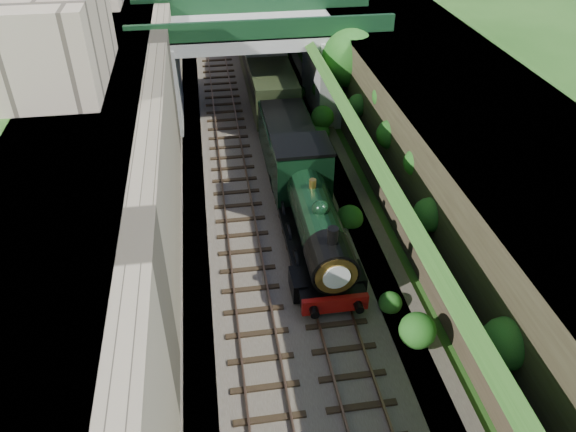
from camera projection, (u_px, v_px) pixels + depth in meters
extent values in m
plane|color=#1E4714|center=(324.00, 401.00, 19.80)|extent=(160.00, 160.00, 0.00)
cube|color=#473F38|center=(260.00, 139.00, 35.89)|extent=(10.00, 90.00, 0.20)
cube|color=#756B56|center=(166.00, 94.00, 33.24)|extent=(1.00, 90.00, 7.00)
cube|color=#262628|center=(105.00, 98.00, 32.80)|extent=(6.00, 90.00, 7.00)
cube|color=#262628|center=(408.00, 85.00, 35.33)|extent=(8.00, 90.00, 6.25)
cube|color=#1E4714|center=(338.00, 96.00, 35.01)|extent=(4.02, 90.00, 6.36)
sphere|color=#194C14|center=(507.00, 343.00, 17.37)|extent=(1.67, 1.67, 1.67)
sphere|color=#194C14|center=(417.00, 331.00, 21.03)|extent=(1.41, 1.41, 1.41)
sphere|color=#194C14|center=(430.00, 215.00, 22.85)|extent=(1.45, 1.45, 1.45)
sphere|color=#194C14|center=(418.00, 162.00, 24.89)|extent=(1.34, 1.34, 1.34)
sphere|color=#194C14|center=(391.00, 134.00, 27.73)|extent=(1.49, 1.49, 1.49)
sphere|color=#194C14|center=(389.00, 96.00, 29.29)|extent=(1.76, 1.76, 1.76)
sphere|color=#194C14|center=(358.00, 105.00, 31.94)|extent=(1.28, 1.28, 1.28)
sphere|color=#194C14|center=(322.00, 117.00, 35.66)|extent=(1.48, 1.48, 1.48)
sphere|color=#194C14|center=(322.00, 89.00, 37.44)|extent=(1.32, 1.32, 1.32)
sphere|color=#194C14|center=(314.00, 69.00, 39.94)|extent=(1.22, 1.22, 1.22)
sphere|color=#194C14|center=(326.00, 26.00, 41.01)|extent=(2.20, 2.20, 2.20)
sphere|color=#194C14|center=(321.00, 7.00, 43.44)|extent=(1.60, 1.60, 1.60)
sphere|color=#194C14|center=(289.00, 33.00, 48.08)|extent=(1.51, 1.51, 1.51)
sphere|color=#194C14|center=(289.00, 13.00, 50.17)|extent=(1.24, 1.24, 1.24)
sphere|color=#194C14|center=(285.00, 5.00, 52.31)|extent=(1.72, 1.72, 1.72)
cube|color=black|center=(229.00, 139.00, 35.56)|extent=(2.50, 90.00, 0.07)
cube|color=brown|center=(217.00, 139.00, 35.42)|extent=(0.08, 90.00, 0.14)
cube|color=brown|center=(240.00, 137.00, 35.60)|extent=(0.08, 90.00, 0.14)
cube|color=black|center=(278.00, 136.00, 35.96)|extent=(2.50, 90.00, 0.07)
cube|color=brown|center=(267.00, 135.00, 35.82)|extent=(0.08, 90.00, 0.14)
cube|color=brown|center=(290.00, 133.00, 36.00)|extent=(0.08, 90.00, 0.14)
cube|color=gray|center=(258.00, 31.00, 35.95)|extent=(16.00, 6.00, 0.90)
cube|color=#153A1D|center=(263.00, 30.00, 33.10)|extent=(16.00, 0.30, 1.20)
cube|color=#153A1D|center=(253.00, 4.00, 37.70)|extent=(16.00, 0.30, 1.20)
cube|color=gray|center=(169.00, 79.00, 36.84)|extent=(1.40, 6.40, 5.70)
cube|color=gray|center=(328.00, 70.00, 38.18)|extent=(2.40, 6.40, 5.70)
cube|color=gray|center=(55.00, 36.00, 24.72)|extent=(4.00, 8.00, 4.00)
cylinder|color=black|center=(347.00, 98.00, 35.99)|extent=(0.30, 0.30, 4.40)
sphere|color=#194C14|center=(350.00, 58.00, 34.49)|extent=(3.60, 3.60, 3.60)
sphere|color=#194C14|center=(354.00, 63.00, 35.55)|extent=(2.40, 2.40, 2.40)
cube|color=black|center=(315.00, 250.00, 25.97)|extent=(2.40, 8.40, 0.60)
cube|color=black|center=(311.00, 228.00, 26.46)|extent=(2.70, 10.00, 0.35)
cube|color=maroon|center=(335.00, 304.00, 22.40)|extent=(2.70, 0.25, 0.70)
cylinder|color=black|center=(315.00, 215.00, 25.06)|extent=(1.90, 5.60, 1.90)
cylinder|color=black|center=(331.00, 261.00, 22.40)|extent=(1.96, 1.80, 1.96)
cylinder|color=white|center=(337.00, 278.00, 21.61)|extent=(1.10, 0.05, 1.10)
cylinder|color=black|center=(333.00, 238.00, 21.71)|extent=(0.44, 0.44, 0.90)
sphere|color=black|center=(321.00, 209.00, 23.68)|extent=(0.76, 0.76, 0.76)
cylinder|color=#A57F33|center=(313.00, 184.00, 25.08)|extent=(0.32, 0.32, 0.50)
cube|color=black|center=(302.00, 171.00, 27.88)|extent=(2.75, 2.40, 2.80)
cube|color=black|center=(302.00, 145.00, 27.05)|extent=(2.85, 2.50, 0.15)
cube|color=black|center=(298.00, 284.00, 23.51)|extent=(0.60, 1.40, 0.90)
cube|color=black|center=(356.00, 278.00, 23.83)|extent=(0.60, 1.40, 0.90)
cube|color=black|center=(288.00, 163.00, 32.62)|extent=(2.30, 6.00, 0.50)
cube|color=black|center=(288.00, 160.00, 32.47)|extent=(2.60, 6.00, 0.50)
cube|color=black|center=(288.00, 141.00, 31.78)|extent=(2.70, 6.00, 2.40)
cube|color=black|center=(288.00, 121.00, 31.06)|extent=(2.50, 5.60, 0.20)
cube|color=black|center=(263.00, 82.00, 42.82)|extent=(2.30, 17.00, 0.40)
cube|color=black|center=(263.00, 79.00, 42.68)|extent=(2.50, 17.00, 0.50)
cube|color=#272F1A|center=(262.00, 60.00, 41.81)|extent=(2.80, 18.00, 2.70)
cube|color=slate|center=(262.00, 40.00, 40.94)|extent=(2.90, 18.00, 0.50)
cube|color=black|center=(242.00, 14.00, 58.00)|extent=(2.30, 17.00, 0.40)
cube|color=black|center=(241.00, 11.00, 57.85)|extent=(2.50, 17.00, 0.50)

